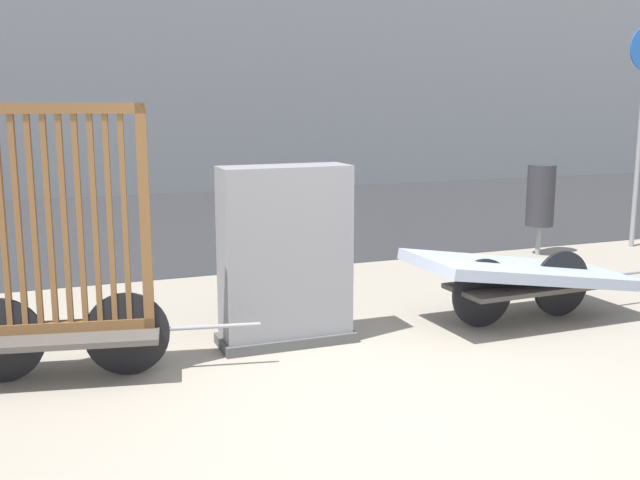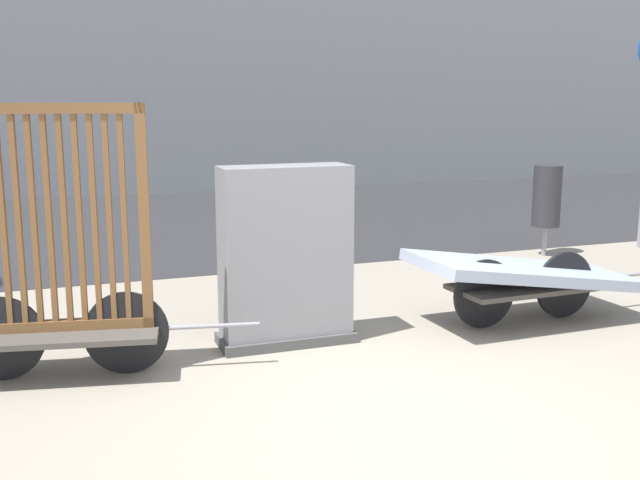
{
  "view_description": "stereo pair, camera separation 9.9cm",
  "coord_description": "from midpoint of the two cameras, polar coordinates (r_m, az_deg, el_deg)",
  "views": [
    {
      "loc": [
        -1.99,
        -3.6,
        1.89
      ],
      "look_at": [
        0.0,
        1.57,
        0.84
      ],
      "focal_mm": 42.0,
      "sensor_mm": 36.0,
      "label": 1
    },
    {
      "loc": [
        -1.89,
        -3.64,
        1.89
      ],
      "look_at": [
        0.0,
        1.57,
        0.84
      ],
      "focal_mm": 42.0,
      "sensor_mm": 36.0,
      "label": 2
    }
  ],
  "objects": [
    {
      "name": "ground_plane",
      "position": [
        4.52,
        7.67,
        -14.05
      ],
      "size": [
        60.0,
        60.0,
        0.0
      ],
      "primitive_type": "plane",
      "color": "gray"
    },
    {
      "name": "road_strip",
      "position": [
        11.76,
        -10.24,
        1.36
      ],
      "size": [
        56.0,
        7.3,
        0.01
      ],
      "color": "#2D2D30",
      "rests_on": "ground_plane"
    },
    {
      "name": "bike_cart_with_bedframe",
      "position": [
        5.32,
        -18.59,
        -2.79
      ],
      "size": [
        2.01,
        0.81,
        1.86
      ],
      "rotation": [
        0.0,
        0.0,
        -0.19
      ],
      "color": "#4C4742",
      "rests_on": "ground_plane"
    },
    {
      "name": "bike_cart_with_mattress",
      "position": [
        6.6,
        15.86,
        -2.59
      ],
      "size": [
        2.34,
        0.95,
        0.64
      ],
      "rotation": [
        0.0,
        0.0,
        0.04
      ],
      "color": "#4C4742",
      "rests_on": "ground_plane"
    },
    {
      "name": "utility_cabinet",
      "position": [
        5.77,
        -2.16,
        -1.65
      ],
      "size": [
        1.05,
        0.42,
        1.39
      ],
      "color": "#4C4C4C",
      "rests_on": "ground_plane"
    },
    {
      "name": "trash_bin",
      "position": [
        9.44,
        17.18,
        3.17
      ],
      "size": [
        0.34,
        0.34,
        1.1
      ],
      "color": "gray",
      "rests_on": "ground_plane"
    }
  ]
}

